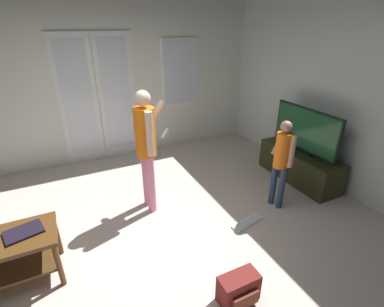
# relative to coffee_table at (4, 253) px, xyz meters

# --- Properties ---
(ground_plane) EXTENTS (6.00, 5.19, 0.02)m
(ground_plane) POSITION_rel_coffee_table_xyz_m (1.25, -0.08, -0.38)
(ground_plane) COLOR beige
(wall_back_with_doors) EXTENTS (6.00, 0.09, 2.78)m
(wall_back_with_doors) POSITION_rel_coffee_table_xyz_m (1.29, 2.48, 0.98)
(wall_back_with_doors) COLOR silver
(wall_back_with_doors) RESTS_ON ground_plane
(wall_right_plain) EXTENTS (0.06, 5.19, 2.75)m
(wall_right_plain) POSITION_rel_coffee_table_xyz_m (4.22, -0.08, 1.00)
(wall_right_plain) COLOR silver
(wall_right_plain) RESTS_ON ground_plane
(coffee_table) EXTENTS (0.91, 0.50, 0.52)m
(coffee_table) POSITION_rel_coffee_table_xyz_m (0.00, 0.00, 0.00)
(coffee_table) COLOR #503115
(coffee_table) RESTS_ON ground_plane
(tv_stand) EXTENTS (0.47, 1.32, 0.48)m
(tv_stand) POSITION_rel_coffee_table_xyz_m (3.87, 0.29, -0.13)
(tv_stand) COLOR #2B2C14
(tv_stand) RESTS_ON ground_plane
(flat_screen_tv) EXTENTS (0.08, 1.16, 0.67)m
(flat_screen_tv) POSITION_rel_coffee_table_xyz_m (3.87, 0.29, 0.44)
(flat_screen_tv) COLOR black
(flat_screen_tv) RESTS_ON tv_stand
(person_adult) EXTENTS (0.49, 0.43, 1.57)m
(person_adult) POSITION_rel_coffee_table_xyz_m (1.56, 0.60, 0.56)
(person_adult) COLOR pink
(person_adult) RESTS_ON ground_plane
(person_child) EXTENTS (0.35, 0.37, 1.19)m
(person_child) POSITION_rel_coffee_table_xyz_m (3.08, -0.10, 0.34)
(person_child) COLOR navy
(person_child) RESTS_ON ground_plane
(backpack) EXTENTS (0.36, 0.22, 0.27)m
(backpack) POSITION_rel_coffee_table_xyz_m (1.81, -1.08, -0.24)
(backpack) COLOR maroon
(backpack) RESTS_ON ground_plane
(loose_keyboard) EXTENTS (0.46, 0.22, 0.02)m
(loose_keyboard) POSITION_rel_coffee_table_xyz_m (2.51, -0.25, -0.36)
(loose_keyboard) COLOR white
(loose_keyboard) RESTS_ON ground_plane
(laptop_closed) EXTENTS (0.36, 0.29, 0.02)m
(laptop_closed) POSITION_rel_coffee_table_xyz_m (0.19, 0.02, 0.15)
(laptop_closed) COLOR black
(laptop_closed) RESTS_ON coffee_table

